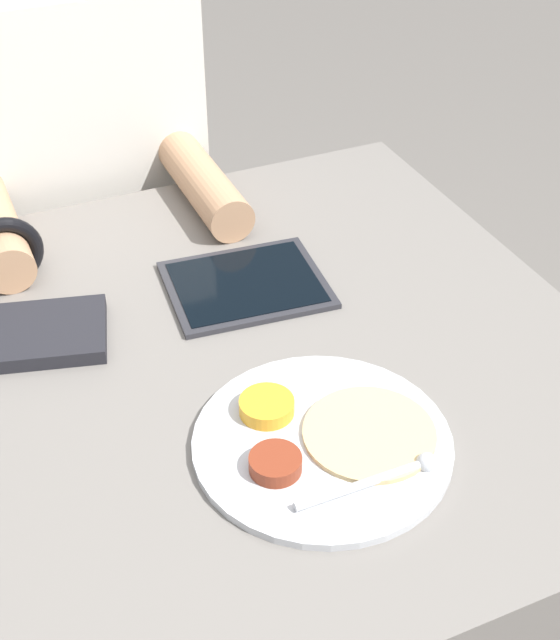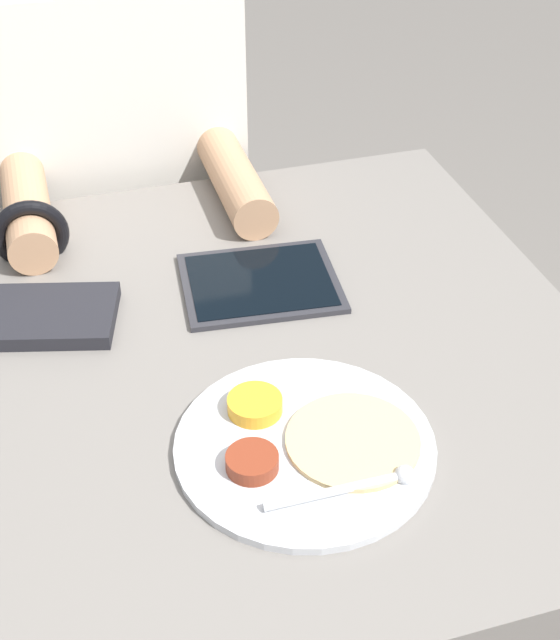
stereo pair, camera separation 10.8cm
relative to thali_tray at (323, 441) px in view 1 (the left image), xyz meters
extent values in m
cube|color=slate|center=(-0.07, 0.19, -0.39)|extent=(1.00, 0.90, 0.77)
cylinder|color=#B7BABF|center=(0.00, 0.00, 0.00)|extent=(0.29, 0.29, 0.01)
cylinder|color=gold|center=(-0.04, 0.07, 0.01)|extent=(0.06, 0.06, 0.02)
cylinder|color=maroon|center=(-0.07, -0.02, 0.01)|extent=(0.06, 0.06, 0.02)
cylinder|color=tan|center=(0.05, -0.01, 0.01)|extent=(0.15, 0.15, 0.01)
cylinder|color=#B7BABF|center=(0.01, -0.08, 0.01)|extent=(0.16, 0.01, 0.01)
sphere|color=#B7BABF|center=(0.08, -0.08, 0.01)|extent=(0.02, 0.02, 0.02)
cube|color=silver|center=(-0.26, 0.32, 0.00)|extent=(0.20, 0.16, 0.01)
cube|color=black|center=(-0.26, 0.32, 0.00)|extent=(0.21, 0.17, 0.02)
cube|color=#28282D|center=(0.04, 0.32, 0.00)|extent=(0.23, 0.20, 0.01)
cube|color=black|center=(0.04, 0.32, 0.00)|extent=(0.21, 0.17, 0.00)
cube|color=black|center=(-0.10, 0.79, -0.56)|extent=(0.39, 0.22, 0.44)
cube|color=beige|center=(-0.10, 0.79, -0.02)|extent=(0.43, 0.20, 0.63)
cylinder|color=tan|center=(0.06, 0.57, 0.03)|extent=(0.07, 0.27, 0.07)
torus|color=black|center=(-0.26, 0.49, 0.03)|extent=(0.11, 0.02, 0.11)
camera|label=1|loc=(-0.33, -0.62, 0.71)|focal=50.00mm
camera|label=2|loc=(-0.23, -0.66, 0.71)|focal=50.00mm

